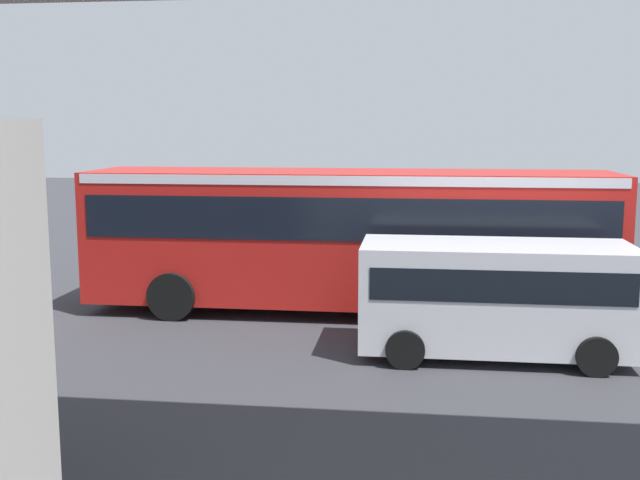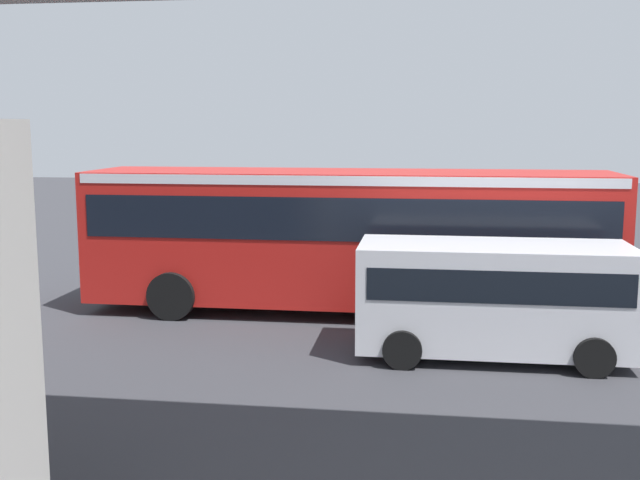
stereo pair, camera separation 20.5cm
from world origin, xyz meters
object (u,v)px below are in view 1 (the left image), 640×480
at_px(parked_van, 495,292).
at_px(traffic_sign, 532,203).
at_px(city_bus, 348,228).
at_px(pedestrian, 483,249).

xyz_separation_m(parked_van, traffic_sign, (-1.92, -9.11, 0.71)).
height_order(city_bus, traffic_sign, city_bus).
distance_m(city_bus, pedestrian, 5.03).
height_order(city_bus, parked_van, city_bus).
distance_m(pedestrian, traffic_sign, 3.07).
height_order(pedestrian, traffic_sign, traffic_sign).
height_order(parked_van, pedestrian, parked_van).
bearing_deg(traffic_sign, parked_van, 78.09).
bearing_deg(city_bus, traffic_sign, -128.44).
relative_size(city_bus, parked_van, 2.40).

